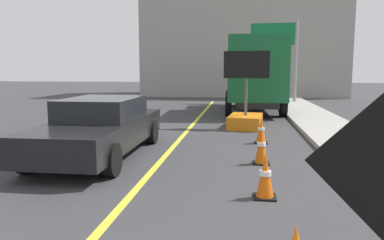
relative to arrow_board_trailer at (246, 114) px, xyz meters
The scene contains 9 objects.
lane_center_stripe 7.57m from the arrow_board_trailer, 105.00° to the right, with size 0.14×36.00×0.01m, color yellow.
arrow_board_trailer is the anchor object (origin of this frame).
box_truck 5.25m from the arrow_board_trailer, 85.33° to the left, with size 2.86×6.69×3.47m.
pickup_car 5.95m from the arrow_board_trailer, 126.16° to the right, with size 1.99×4.99×1.38m.
highway_guide_sign 10.55m from the arrow_board_trailer, 77.07° to the left, with size 2.79×0.25×5.00m.
far_building_block 17.65m from the arrow_board_trailer, 90.37° to the left, with size 15.25×6.26×8.86m, color gray.
traffic_cone_mid_lane 7.34m from the arrow_board_trailer, 88.20° to the right, with size 0.36×0.36×0.73m.
traffic_cone_far_lane 5.14m from the arrow_board_trailer, 86.80° to the right, with size 0.36×0.36×0.78m.
traffic_cone_curbside 2.83m from the arrow_board_trailer, 81.81° to the right, with size 0.36×0.36×0.72m.
Camera 1 is at (1.77, 0.07, 2.07)m, focal length 34.76 mm.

